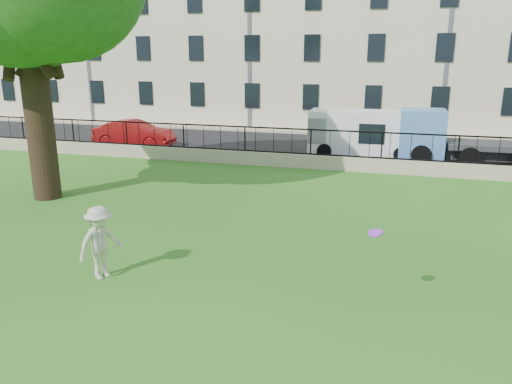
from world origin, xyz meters
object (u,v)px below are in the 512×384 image
(man, at_px, (100,242))
(red_sedan, at_px, (134,134))
(white_van, at_px, (364,134))
(frisbee, at_px, (375,233))
(blue_truck, at_px, (464,137))

(man, relative_size, red_sedan, 0.39)
(red_sedan, relative_size, white_van, 0.82)
(man, bearing_deg, white_van, 8.45)
(man, height_order, frisbee, frisbee)
(blue_truck, bearing_deg, frisbee, -103.16)
(frisbee, relative_size, white_van, 0.05)
(man, distance_m, blue_truck, 17.81)
(red_sedan, xyz_separation_m, white_van, (12.02, 0.92, 0.39))
(red_sedan, bearing_deg, man, -155.28)
(frisbee, height_order, blue_truck, blue_truck)
(white_van, relative_size, blue_truck, 0.92)
(red_sedan, height_order, white_van, white_van)
(red_sedan, relative_size, blue_truck, 0.76)
(man, height_order, white_van, white_van)
(white_van, bearing_deg, blue_truck, -5.88)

